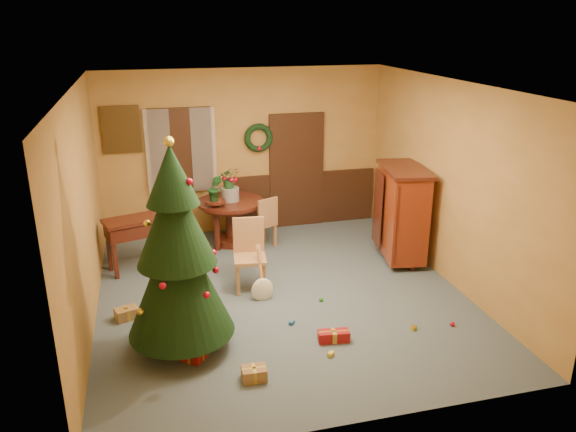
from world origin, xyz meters
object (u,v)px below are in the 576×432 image
object	(u,v)px
dining_table	(231,213)
writing_desk	(137,231)
christmas_tree	(177,254)
chair_near	(249,252)
sideboard	(402,211)

from	to	relation	value
dining_table	writing_desk	xyz separation A→B (m)	(-1.55, -0.69, 0.09)
christmas_tree	writing_desk	world-z (taller)	christmas_tree
chair_near	christmas_tree	distance (m)	1.85
christmas_tree	dining_table	bearing A→B (deg)	70.80
dining_table	christmas_tree	bearing A→B (deg)	-109.20
dining_table	chair_near	distance (m)	1.72
chair_near	christmas_tree	size ratio (longest dim) A/B	0.41
sideboard	dining_table	bearing A→B (deg)	152.22
dining_table	writing_desk	distance (m)	1.70
writing_desk	sideboard	size ratio (longest dim) A/B	0.68
sideboard	writing_desk	bearing A→B (deg)	171.03
chair_near	dining_table	bearing A→B (deg)	89.81
writing_desk	sideboard	distance (m)	4.13
chair_near	writing_desk	xyz separation A→B (m)	(-1.55, 1.04, 0.08)
chair_near	christmas_tree	xyz separation A→B (m)	(-1.07, -1.36, 0.65)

